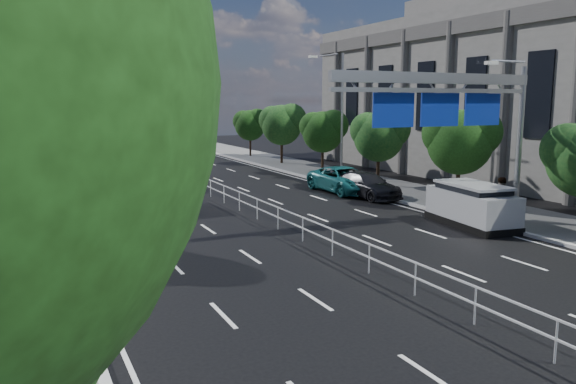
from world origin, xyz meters
TOP-DOWN VIEW (x-y plane):
  - ground at (0.00, 0.00)m, footprint 160.00×160.00m
  - median_fence at (0.00, 22.50)m, footprint 0.05×85.00m
  - overhead_gantry at (6.74, 10.05)m, footprint 10.24×0.38m
  - streetlight_far at (10.50, 26.00)m, footprint 2.78×2.40m
  - civic_hall at (23.72, 22.00)m, footprint 14.40×36.00m
  - far_tree_d at (11.25, 14.48)m, footprint 3.85×3.59m
  - far_tree_e at (11.25, 21.98)m, footprint 3.63×3.38m
  - far_tree_f at (11.24, 29.48)m, footprint 3.52×3.28m
  - far_tree_g at (11.25, 36.98)m, footprint 3.96×3.69m
  - far_tree_h at (11.24, 44.48)m, footprint 3.41×3.18m
  - white_minivan at (-3.87, 22.13)m, footprint 2.26×4.89m
  - red_bus at (-7.50, 47.45)m, footprint 3.52×11.53m
  - near_car_silver at (-1.00, 27.76)m, footprint 2.01×4.14m
  - near_car_dark at (-4.19, 47.31)m, footprint 1.84×4.35m
  - silver_minivan at (8.30, 10.39)m, footprint 2.62×4.95m
  - parked_car_teal at (8.05, 21.11)m, footprint 2.69×5.74m
  - parked_car_dark at (8.30, 19.00)m, footprint 2.49×5.20m
  - pedestrian_b at (10.23, 10.59)m, footprint 1.00×0.80m

SIDE VIEW (x-z plane):
  - ground at x=0.00m, z-range 0.00..0.00m
  - median_fence at x=0.00m, z-range 0.01..1.04m
  - near_car_silver at x=-1.00m, z-range 0.00..1.36m
  - near_car_dark at x=-4.19m, z-range 0.00..1.40m
  - parked_car_dark at x=8.30m, z-range 0.00..1.46m
  - parked_car_teal at x=8.05m, z-range 0.00..1.59m
  - silver_minivan at x=8.30m, z-range -0.02..1.95m
  - white_minivan at x=-3.87m, z-range -0.02..2.07m
  - pedestrian_b at x=10.23m, z-range 0.14..2.11m
  - red_bus at x=-7.50m, z-range 0.07..3.47m
  - far_tree_h at x=11.24m, z-range 0.97..5.88m
  - far_tree_f at x=11.24m, z-range 0.98..6.00m
  - far_tree_e at x=11.25m, z-range 0.99..6.12m
  - far_tree_d at x=11.25m, z-range 1.02..6.36m
  - far_tree_g at x=11.25m, z-range 1.03..6.48m
  - streetlight_far at x=10.50m, z-range 0.71..9.71m
  - overhead_gantry at x=6.74m, z-range 1.88..9.33m
  - civic_hall at x=23.72m, z-range -0.91..13.44m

